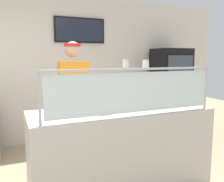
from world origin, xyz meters
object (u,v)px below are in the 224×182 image
at_px(pizza_server, 102,108).
at_px(worker_figure, 74,98).
at_px(parmesan_shaker, 126,64).
at_px(drink_fridge, 170,91).
at_px(pizza_tray, 100,110).
at_px(pepper_flake_shaker, 146,64).

height_order(pizza_server, worker_figure, worker_figure).
height_order(parmesan_shaker, drink_fridge, drink_fridge).
bearing_deg(worker_figure, pizza_tray, -79.12).
distance_m(pepper_flake_shaker, drink_fridge, 2.67).
bearing_deg(pizza_server, drink_fridge, 22.36).
bearing_deg(worker_figure, parmesan_shaker, -74.29).
height_order(pepper_flake_shaker, drink_fridge, drink_fridge).
distance_m(pizza_server, pepper_flake_shaker, 0.69).
height_order(pizza_tray, pizza_server, pizza_server).
bearing_deg(pizza_tray, pizza_server, -64.09).
xyz_separation_m(pepper_flake_shaker, drink_fridge, (1.77, 1.90, -0.61)).
xyz_separation_m(pizza_server, parmesan_shaker, (0.14, -0.30, 0.49)).
bearing_deg(drink_fridge, pizza_server, -143.27).
bearing_deg(drink_fridge, worker_figure, -157.96).
xyz_separation_m(pepper_flake_shaker, worker_figure, (-0.51, 0.98, -0.47)).
distance_m(pizza_tray, parmesan_shaker, 0.63).
distance_m(pepper_flake_shaker, worker_figure, 1.20).
height_order(pizza_tray, parmesan_shaker, parmesan_shaker).
distance_m(parmesan_shaker, worker_figure, 1.13).
bearing_deg(parmesan_shaker, worker_figure, 105.71).
relative_size(pizza_tray, worker_figure, 0.23).
distance_m(pizza_tray, pizza_server, 0.03).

